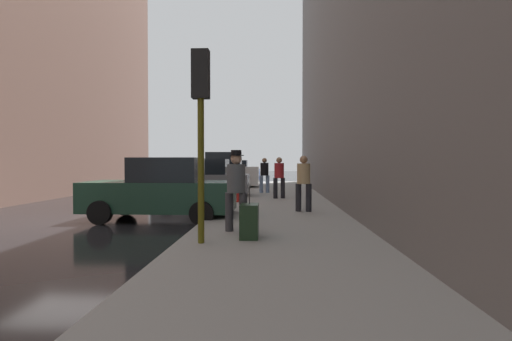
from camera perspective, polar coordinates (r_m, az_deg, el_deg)
name	(u,v)px	position (r m, az deg, el deg)	size (l,w,h in m)	color
ground_plane	(64,222)	(12.41, -25.79, -6.62)	(120.00, 120.00, 0.00)	black
sidewalk	(279,221)	(10.92, 3.33, -7.16)	(4.00, 40.00, 0.15)	gray
parked_dark_green_sedan	(162,190)	(11.77, -13.28, -2.79)	(4.21, 2.08, 1.79)	#193828
parked_gray_coupe	(203,180)	(18.19, -7.56, -1.35)	(4.20, 2.06, 1.79)	slate
parked_white_van	(222,172)	(24.35, -4.95, -0.25)	(4.63, 2.11, 2.25)	silver
parked_blue_sedan	(233,172)	(31.05, -3.30, -0.26)	(4.22, 2.09, 1.79)	navy
fire_hydrant	(237,193)	(15.20, -2.72, -3.18)	(0.42, 0.22, 0.70)	red
traffic_light	(201,104)	(7.60, -7.89, 9.45)	(0.32, 0.32, 3.60)	#514C0F
pedestrian_with_beanie	(236,186)	(8.70, -2.85, -2.28)	(0.53, 0.48, 1.78)	#333338
pedestrian_in_jeans	(264,173)	(19.62, 1.21, -0.40)	(0.53, 0.47, 1.71)	#728CB2
pedestrian_in_red_jacket	(279,175)	(16.61, 3.33, -0.71)	(0.53, 0.49, 1.71)	black
pedestrian_in_tan_coat	(304,180)	(12.30, 6.81, -1.40)	(0.53, 0.49, 1.71)	black
rolling_suitcase	(249,221)	(8.00, -0.96, -7.24)	(0.36, 0.56, 1.04)	black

